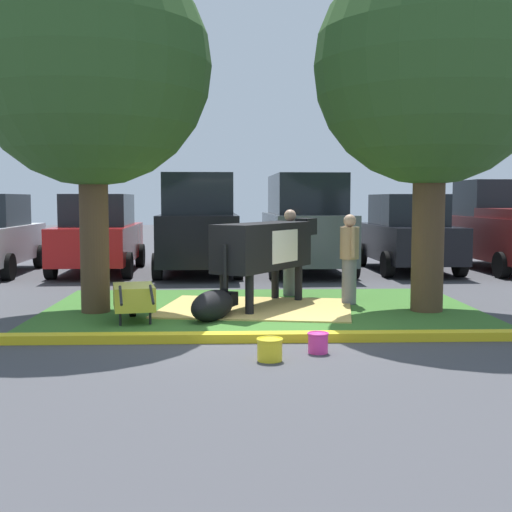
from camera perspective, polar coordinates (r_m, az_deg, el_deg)
ground_plane at (r=9.72m, az=-0.38°, el=-6.33°), size 80.00×80.00×0.00m
grass_island at (r=11.46m, az=0.45°, el=-4.56°), size 7.35×4.85×0.02m
curb_yellow at (r=8.92m, az=1.20°, el=-6.96°), size 8.55×0.24×0.12m
hay_bedding at (r=11.45m, az=0.06°, el=-4.49°), size 3.55×2.89×0.04m
shade_tree_left at (r=11.48m, az=-13.97°, el=15.46°), size 3.91×3.91×6.01m
shade_tree_right at (r=11.64m, az=14.81°, el=15.27°), size 3.87×3.87×5.99m
cow_holstein at (r=11.62m, az=0.89°, el=0.83°), size 2.05×2.81×1.52m
calf_lying at (r=10.43m, az=-3.67°, el=-4.24°), size 0.91×1.31×0.48m
person_handler at (r=11.98m, az=8.00°, el=-0.04°), size 0.34×0.53×1.62m
person_visitor_near at (r=12.97m, az=2.93°, el=0.56°), size 0.42×0.38×1.69m
wheelbarrow at (r=10.40m, az=-10.42°, el=-3.51°), size 0.80×1.62×0.63m
bucket_yellow at (r=7.87m, az=1.18°, el=-7.96°), size 0.32×0.32×0.27m
bucket_pink at (r=8.29m, az=5.33°, el=-7.37°), size 0.27×0.27×0.25m
sedan_silver at (r=17.64m, az=-13.32°, el=1.81°), size 2.12×4.45×2.02m
suv_black at (r=17.11m, az=-4.92°, el=2.78°), size 2.23×4.65×2.52m
suv_dark_grey at (r=17.26m, az=4.25°, el=2.81°), size 2.23×4.65×2.52m
sedan_red at (r=17.97m, az=12.83°, el=1.87°), size 2.12×4.45×2.02m
pickup_truck_maroon at (r=19.02m, az=20.84°, el=2.22°), size 2.34×5.46×2.42m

